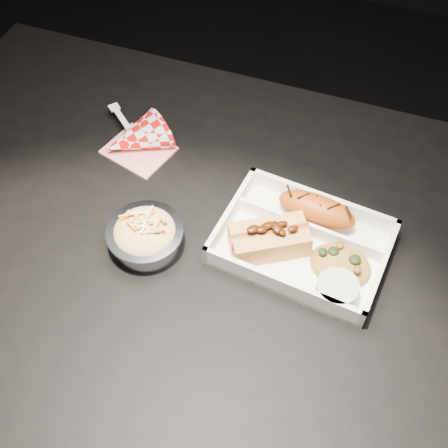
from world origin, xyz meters
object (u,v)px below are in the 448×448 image
Objects in this scene: dining_table at (210,272)px; foil_coleslaw_cup at (145,234)px; napkin_fork at (135,139)px; fried_pastry at (317,210)px; food_tray at (302,244)px; hotdog at (269,238)px.

foil_coleslaw_cup reaches higher than dining_table.
dining_table is 0.27m from napkin_fork.
foil_coleslaw_cup reaches higher than fried_pastry.
napkin_fork is at bearing 167.52° from food_tray.
fried_pastry is at bearing 29.45° from foil_coleslaw_cup.
dining_table is 0.16m from hotdog.
hotdog is at bearing 15.07° from napkin_fork.
hotdog is 0.82× the size of napkin_fork.
hotdog reaches higher than fried_pastry.
fried_pastry is (0.01, 0.05, 0.02)m from food_tray.
foil_coleslaw_cup is (-0.18, -0.05, -0.00)m from hotdog.
hotdog is at bearing -149.23° from food_tray.
food_tray is 0.06m from hotdog.
hotdog is 0.32m from napkin_fork.
foil_coleslaw_cup is (-0.09, -0.04, 0.12)m from dining_table.
napkin_fork reaches higher than food_tray.
dining_table is at bearing 158.08° from hotdog.
foil_coleslaw_cup is at bearing -150.55° from fried_pastry.
dining_table is 0.18m from food_tray.
fried_pastry is 0.09m from hotdog.
foil_coleslaw_cup is at bearing -20.09° from napkin_fork.
fried_pastry is (0.15, 0.09, 0.12)m from dining_table.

